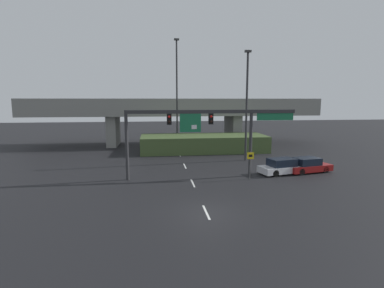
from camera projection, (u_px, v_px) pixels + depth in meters
ground_plane at (206, 212)px, 18.53m from camera, size 160.00×160.00×0.00m
lane_markings at (185, 166)px, 31.44m from camera, size 0.14×28.76×0.01m
signal_gantry at (206, 123)px, 26.15m from camera, size 15.08×0.44×6.03m
speed_limit_sign at (250, 161)px, 25.95m from camera, size 0.60×0.11×2.46m
highway_light_pole_near at (177, 92)px, 42.40m from camera, size 0.70×0.36×15.30m
highway_light_pole_far at (247, 103)px, 33.50m from camera, size 0.70×0.36×12.27m
overpass_bridge at (174, 112)px, 46.42m from camera, size 44.01×7.59×7.07m
grass_embankment at (204, 143)px, 40.50m from camera, size 16.73×6.16×2.15m
parked_sedan_near_right at (283, 167)px, 28.10m from camera, size 4.91×2.81×1.46m
parked_sedan_mid_right at (308, 166)px, 28.65m from camera, size 4.73×2.67×1.43m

